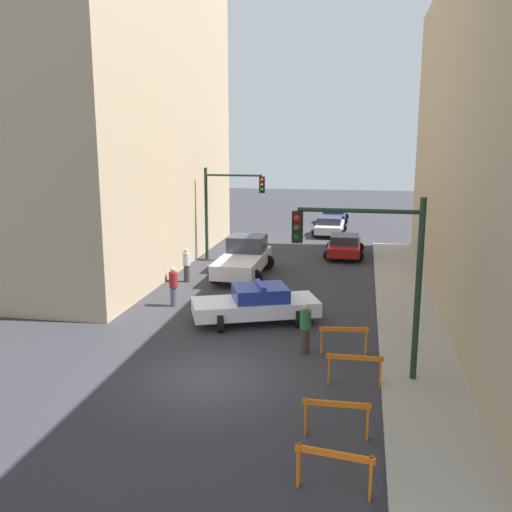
{
  "coord_description": "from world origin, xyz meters",
  "views": [
    {
      "loc": [
        4.32,
        -15.04,
        6.96
      ],
      "look_at": [
        0.08,
        7.3,
        2.13
      ],
      "focal_mm": 40.0,
      "sensor_mm": 36.0,
      "label": 1
    }
  ],
  "objects_px": {
    "parked_car_far": "(334,214)",
    "pedestrian_corner": "(187,264)",
    "police_car": "(257,304)",
    "pedestrian_sidewalk": "(305,328)",
    "barrier_corner": "(344,336)",
    "parked_car_mid": "(330,226)",
    "barrier_mid": "(336,412)",
    "traffic_light_far": "(225,200)",
    "barrier_front": "(334,464)",
    "white_truck": "(244,258)",
    "parked_car_near": "(344,245)",
    "barrier_back": "(355,365)",
    "pedestrian_crossing": "(173,286)",
    "traffic_light_near": "(376,261)"
  },
  "relations": [
    {
      "from": "barrier_back",
      "to": "barrier_corner",
      "type": "relative_size",
      "value": 1.0
    },
    {
      "from": "parked_car_near",
      "to": "pedestrian_corner",
      "type": "distance_m",
      "value": 10.32
    },
    {
      "from": "white_truck",
      "to": "pedestrian_crossing",
      "type": "height_order",
      "value": "white_truck"
    },
    {
      "from": "barrier_front",
      "to": "barrier_back",
      "type": "height_order",
      "value": "same"
    },
    {
      "from": "parked_car_near",
      "to": "pedestrian_sidewalk",
      "type": "xyz_separation_m",
      "value": [
        -0.7,
        -15.46,
        0.19
      ]
    },
    {
      "from": "parked_car_mid",
      "to": "pedestrian_sidewalk",
      "type": "relative_size",
      "value": 2.61
    },
    {
      "from": "police_car",
      "to": "parked_car_mid",
      "type": "xyz_separation_m",
      "value": [
        1.53,
        19.99,
        -0.05
      ]
    },
    {
      "from": "parked_car_near",
      "to": "pedestrian_sidewalk",
      "type": "height_order",
      "value": "pedestrian_sidewalk"
    },
    {
      "from": "parked_car_near",
      "to": "traffic_light_near",
      "type": "bearing_deg",
      "value": -85.41
    },
    {
      "from": "white_truck",
      "to": "barrier_mid",
      "type": "bearing_deg",
      "value": -69.79
    },
    {
      "from": "barrier_mid",
      "to": "barrier_corner",
      "type": "bearing_deg",
      "value": 90.31
    },
    {
      "from": "pedestrian_crossing",
      "to": "barrier_mid",
      "type": "bearing_deg",
      "value": 61.28
    },
    {
      "from": "police_car",
      "to": "white_truck",
      "type": "distance_m",
      "value": 7.4
    },
    {
      "from": "white_truck",
      "to": "barrier_mid",
      "type": "relative_size",
      "value": 3.38
    },
    {
      "from": "traffic_light_far",
      "to": "pedestrian_sidewalk",
      "type": "distance_m",
      "value": 14.8
    },
    {
      "from": "pedestrian_sidewalk",
      "to": "barrier_corner",
      "type": "xyz_separation_m",
      "value": [
        1.23,
        0.16,
        -0.24
      ]
    },
    {
      "from": "pedestrian_sidewalk",
      "to": "barrier_back",
      "type": "relative_size",
      "value": 1.04
    },
    {
      "from": "white_truck",
      "to": "barrier_front",
      "type": "distance_m",
      "value": 18.06
    },
    {
      "from": "traffic_light_far",
      "to": "parked_car_mid",
      "type": "bearing_deg",
      "value": 60.61
    },
    {
      "from": "traffic_light_near",
      "to": "white_truck",
      "type": "height_order",
      "value": "traffic_light_near"
    },
    {
      "from": "parked_car_mid",
      "to": "pedestrian_sidewalk",
      "type": "xyz_separation_m",
      "value": [
        0.6,
        -22.77,
        0.19
      ]
    },
    {
      "from": "white_truck",
      "to": "parked_car_near",
      "type": "relative_size",
      "value": 1.26
    },
    {
      "from": "pedestrian_corner",
      "to": "barrier_corner",
      "type": "relative_size",
      "value": 1.04
    },
    {
      "from": "traffic_light_far",
      "to": "parked_car_near",
      "type": "distance_m",
      "value": 7.47
    },
    {
      "from": "pedestrian_sidewalk",
      "to": "barrier_front",
      "type": "height_order",
      "value": "pedestrian_sidewalk"
    },
    {
      "from": "parked_car_mid",
      "to": "pedestrian_crossing",
      "type": "bearing_deg",
      "value": -104.69
    },
    {
      "from": "parked_car_near",
      "to": "barrier_mid",
      "type": "relative_size",
      "value": 2.69
    },
    {
      "from": "pedestrian_sidewalk",
      "to": "barrier_front",
      "type": "bearing_deg",
      "value": 74.24
    },
    {
      "from": "police_car",
      "to": "pedestrian_sidewalk",
      "type": "relative_size",
      "value": 3.04
    },
    {
      "from": "pedestrian_corner",
      "to": "barrier_back",
      "type": "relative_size",
      "value": 1.04
    },
    {
      "from": "police_car",
      "to": "barrier_back",
      "type": "bearing_deg",
      "value": -164.35
    },
    {
      "from": "barrier_front",
      "to": "barrier_mid",
      "type": "bearing_deg",
      "value": 91.7
    },
    {
      "from": "traffic_light_near",
      "to": "police_car",
      "type": "relative_size",
      "value": 1.03
    },
    {
      "from": "parked_car_mid",
      "to": "barrier_corner",
      "type": "bearing_deg",
      "value": -84.16
    },
    {
      "from": "traffic_light_far",
      "to": "barrier_front",
      "type": "height_order",
      "value": "traffic_light_far"
    },
    {
      "from": "pedestrian_corner",
      "to": "pedestrian_crossing",
      "type": "bearing_deg",
      "value": -178.27
    },
    {
      "from": "police_car",
      "to": "pedestrian_corner",
      "type": "bearing_deg",
      "value": 18.29
    },
    {
      "from": "traffic_light_near",
      "to": "barrier_corner",
      "type": "distance_m",
      "value": 3.56
    },
    {
      "from": "barrier_corner",
      "to": "parked_car_far",
      "type": "bearing_deg",
      "value": 93.7
    },
    {
      "from": "parked_car_mid",
      "to": "pedestrian_corner",
      "type": "relative_size",
      "value": 2.61
    },
    {
      "from": "barrier_front",
      "to": "barrier_mid",
      "type": "height_order",
      "value": "same"
    },
    {
      "from": "barrier_front",
      "to": "barrier_mid",
      "type": "relative_size",
      "value": 0.99
    },
    {
      "from": "parked_car_far",
      "to": "barrier_corner",
      "type": "bearing_deg",
      "value": -86.31
    },
    {
      "from": "barrier_back",
      "to": "barrier_front",
      "type": "bearing_deg",
      "value": -93.33
    },
    {
      "from": "barrier_corner",
      "to": "parked_car_mid",
      "type": "bearing_deg",
      "value": 94.64
    },
    {
      "from": "parked_car_far",
      "to": "pedestrian_corner",
      "type": "bearing_deg",
      "value": -106.14
    },
    {
      "from": "barrier_back",
      "to": "pedestrian_sidewalk",
      "type": "bearing_deg",
      "value": 126.36
    },
    {
      "from": "traffic_light_near",
      "to": "parked_car_near",
      "type": "xyz_separation_m",
      "value": [
        -1.42,
        17.14,
        -2.86
      ]
    },
    {
      "from": "parked_car_far",
      "to": "barrier_back",
      "type": "height_order",
      "value": "parked_car_far"
    },
    {
      "from": "pedestrian_crossing",
      "to": "barrier_front",
      "type": "bearing_deg",
      "value": 55.93
    }
  ]
}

